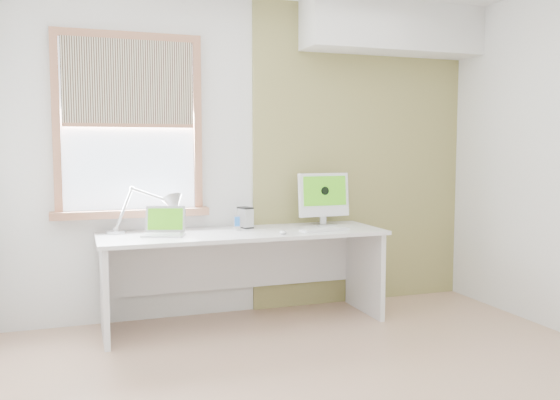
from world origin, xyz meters
name	(u,v)px	position (x,y,z in m)	size (l,w,h in m)	color
room	(342,162)	(0.00, 0.00, 1.30)	(4.04, 3.54, 2.64)	tan
accent_wall	(361,157)	(1.00, 1.74, 1.30)	(2.00, 0.02, 2.60)	olive
soffit	(392,28)	(1.20, 1.57, 2.40)	(1.60, 0.40, 0.42)	white
window	(129,126)	(-1.00, 1.71, 1.54)	(1.20, 0.14, 1.42)	#A76849
desk	(242,255)	(-0.18, 1.44, 0.53)	(2.20, 0.70, 0.73)	silver
desk_lamp	(163,208)	(-0.78, 1.56, 0.92)	(0.63, 0.27, 0.36)	silver
laptop	(164,228)	(-0.79, 1.41, 0.78)	(0.36, 0.32, 0.21)	silver
phone_dock	(237,226)	(-0.21, 1.48, 0.76)	(0.07, 0.07, 0.12)	silver
external_drive	(245,218)	(-0.11, 1.58, 0.81)	(0.12, 0.15, 0.17)	silver
imac	(324,196)	(0.56, 1.54, 0.97)	(0.45, 0.15, 0.44)	silver
keyboard	(325,230)	(0.43, 1.22, 0.74)	(0.41, 0.17, 0.02)	white
mouse	(283,232)	(0.06, 1.16, 0.74)	(0.06, 0.10, 0.03)	white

